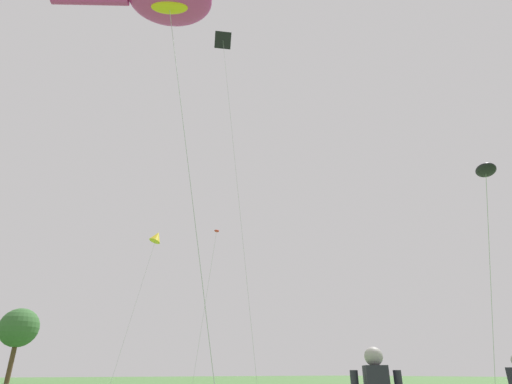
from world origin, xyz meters
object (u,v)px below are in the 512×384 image
(small_kite_tiny_distant, at_px, (215,241))
(tree_oak_right, at_px, (19,328))
(small_kite_streamer_purple, at_px, (486,173))
(small_kite_box_yellow, at_px, (224,55))
(small_kite_bird_shape, at_px, (157,237))
(big_show_kite, at_px, (167,0))

(small_kite_tiny_distant, distance_m, tree_oak_right, 42.43)
(small_kite_streamer_purple, relative_size, small_kite_tiny_distant, 0.62)
(small_kite_streamer_purple, relative_size, tree_oak_right, 0.73)
(small_kite_box_yellow, distance_m, small_kite_tiny_distant, 13.61)
(small_kite_bird_shape, height_order, tree_oak_right, small_kite_bird_shape)
(small_kite_bird_shape, height_order, small_kite_tiny_distant, small_kite_bird_shape)
(small_kite_box_yellow, bearing_deg, big_show_kite, 160.08)
(small_kite_bird_shape, xyz_separation_m, small_kite_streamer_purple, (0.65, -24.32, -4.22))
(small_kite_box_yellow, relative_size, small_kite_bird_shape, 1.99)
(big_show_kite, bearing_deg, tree_oak_right, 120.83)
(big_show_kite, bearing_deg, small_kite_streamer_purple, -13.22)
(small_kite_bird_shape, distance_m, small_kite_tiny_distant, 4.67)
(small_kite_bird_shape, bearing_deg, small_kite_box_yellow, -175.37)
(small_kite_box_yellow, distance_m, small_kite_bird_shape, 14.60)
(big_show_kite, relative_size, tree_oak_right, 1.76)
(small_kite_bird_shape, distance_m, small_kite_streamer_purple, 24.69)
(big_show_kite, height_order, small_kite_streamer_purple, big_show_kite)
(small_kite_box_yellow, xyz_separation_m, small_kite_bird_shape, (0.42, 10.21, -10.43))
(small_kite_box_yellow, height_order, tree_oak_right, small_kite_box_yellow)
(big_show_kite, xyz_separation_m, small_kite_streamer_purple, (7.52, -8.13, -9.83))
(big_show_kite, distance_m, small_kite_box_yellow, 10.03)
(small_kite_box_yellow, height_order, small_kite_bird_shape, small_kite_box_yellow)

